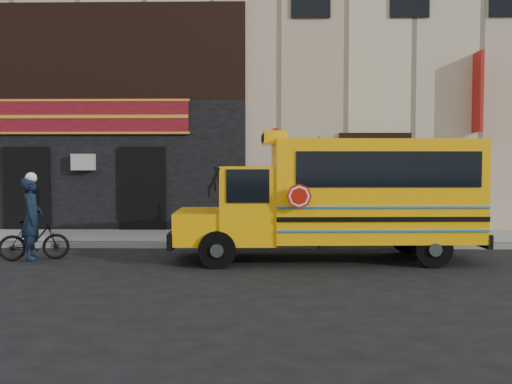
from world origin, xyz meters
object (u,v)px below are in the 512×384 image
at_px(school_bus, 343,194).
at_px(cyclist, 32,220).
at_px(sign_pole, 319,187).
at_px(bicycle, 34,240).

bearing_deg(school_bus, cyclist, -178.38).
xyz_separation_m(school_bus, cyclist, (-7.09, -0.20, -0.58)).
relative_size(sign_pole, bicycle, 1.89).
bearing_deg(sign_pole, school_bus, -75.97).
distance_m(bicycle, cyclist, 0.47).
relative_size(school_bus, bicycle, 4.54).
height_order(sign_pole, cyclist, sign_pole).
xyz_separation_m(bicycle, cyclist, (-0.02, -0.05, 0.47)).
bearing_deg(bicycle, sign_pole, -93.50).
xyz_separation_m(sign_pole, cyclist, (-6.69, -1.81, -0.68)).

